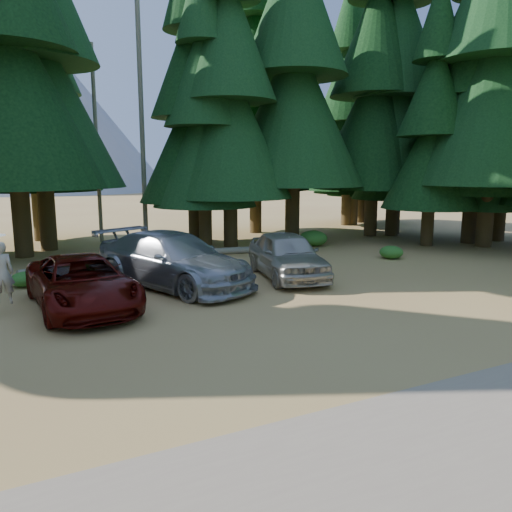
{
  "coord_description": "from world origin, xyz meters",
  "views": [
    {
      "loc": [
        -5.4,
        -11.0,
        3.87
      ],
      "look_at": [
        1.15,
        2.3,
        1.25
      ],
      "focal_mm": 35.0,
      "sensor_mm": 36.0,
      "label": 1
    }
  ],
  "objects_px": {
    "red_pickup": "(82,283)",
    "log_right": "(256,249)",
    "frisbee_player": "(1,273)",
    "silver_minivan_right": "(287,255)",
    "silver_minivan_center": "(173,260)",
    "log_left": "(75,265)",
    "log_mid": "(201,252)"
  },
  "relations": [
    {
      "from": "log_mid",
      "to": "log_right",
      "type": "relative_size",
      "value": 0.62
    },
    {
      "from": "silver_minivan_right",
      "to": "frisbee_player",
      "type": "distance_m",
      "value": 9.09
    },
    {
      "from": "log_mid",
      "to": "log_left",
      "type": "bearing_deg",
      "value": -156.38
    },
    {
      "from": "log_right",
      "to": "red_pickup",
      "type": "bearing_deg",
      "value": -135.11
    },
    {
      "from": "silver_minivan_center",
      "to": "frisbee_player",
      "type": "xyz_separation_m",
      "value": [
        -5.01,
        -1.18,
        0.27
      ]
    },
    {
      "from": "log_left",
      "to": "log_mid",
      "type": "bearing_deg",
      "value": -13.29
    },
    {
      "from": "red_pickup",
      "to": "silver_minivan_center",
      "type": "bearing_deg",
      "value": 20.37
    },
    {
      "from": "silver_minivan_right",
      "to": "log_right",
      "type": "bearing_deg",
      "value": 87.13
    },
    {
      "from": "red_pickup",
      "to": "log_left",
      "type": "distance_m",
      "value": 5.84
    },
    {
      "from": "silver_minivan_right",
      "to": "log_right",
      "type": "xyz_separation_m",
      "value": [
        1.34,
        5.27,
        -0.67
      ]
    },
    {
      "from": "frisbee_player",
      "to": "red_pickup",
      "type": "bearing_deg",
      "value": 169.21
    },
    {
      "from": "silver_minivan_center",
      "to": "frisbee_player",
      "type": "distance_m",
      "value": 5.16
    },
    {
      "from": "frisbee_player",
      "to": "silver_minivan_right",
      "type": "bearing_deg",
      "value": -179.72
    },
    {
      "from": "silver_minivan_center",
      "to": "log_left",
      "type": "relative_size",
      "value": 1.4
    },
    {
      "from": "silver_minivan_center",
      "to": "log_mid",
      "type": "bearing_deg",
      "value": 37.58
    },
    {
      "from": "frisbee_player",
      "to": "log_left",
      "type": "distance_m",
      "value": 6.15
    },
    {
      "from": "frisbee_player",
      "to": "log_mid",
      "type": "distance_m",
      "value": 10.29
    },
    {
      "from": "red_pickup",
      "to": "log_right",
      "type": "distance_m",
      "value": 10.49
    },
    {
      "from": "red_pickup",
      "to": "silver_minivan_right",
      "type": "relative_size",
      "value": 1.09
    },
    {
      "from": "log_left",
      "to": "log_mid",
      "type": "height_order",
      "value": "log_left"
    },
    {
      "from": "silver_minivan_center",
      "to": "log_left",
      "type": "distance_m",
      "value": 5.15
    },
    {
      "from": "red_pickup",
      "to": "frisbee_player",
      "type": "distance_m",
      "value": 2.03
    },
    {
      "from": "frisbee_player",
      "to": "log_mid",
      "type": "relative_size",
      "value": 0.64
    },
    {
      "from": "red_pickup",
      "to": "log_left",
      "type": "relative_size",
      "value": 1.2
    },
    {
      "from": "log_left",
      "to": "red_pickup",
      "type": "bearing_deg",
      "value": -117.4
    },
    {
      "from": "silver_minivan_center",
      "to": "log_mid",
      "type": "height_order",
      "value": "silver_minivan_center"
    },
    {
      "from": "log_mid",
      "to": "silver_minivan_center",
      "type": "bearing_deg",
      "value": -104.53
    },
    {
      "from": "silver_minivan_right",
      "to": "log_right",
      "type": "distance_m",
      "value": 5.48
    },
    {
      "from": "red_pickup",
      "to": "frisbee_player",
      "type": "height_order",
      "value": "frisbee_player"
    },
    {
      "from": "red_pickup",
      "to": "log_mid",
      "type": "distance_m",
      "value": 9.0
    },
    {
      "from": "red_pickup",
      "to": "log_right",
      "type": "relative_size",
      "value": 1.11
    },
    {
      "from": "silver_minivan_center",
      "to": "log_left",
      "type": "xyz_separation_m",
      "value": [
        -2.59,
        4.39,
        -0.74
      ]
    }
  ]
}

